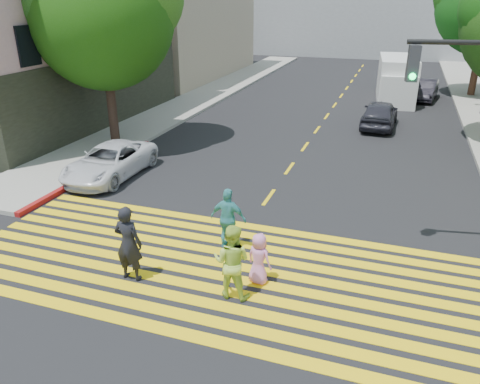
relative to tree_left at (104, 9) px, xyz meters
The scene contains 17 objects.
ground 13.85m from the tree_left, 49.60° to the right, with size 120.00×120.00×0.00m, color black.
sidewalk_left 13.65m from the tree_left, 91.55° to the left, with size 3.00×40.00×0.15m, color gray.
curb_red 6.84m from the tree_left, 70.60° to the right, with size 0.20×8.00×0.16m, color maroon.
crosswalk 13.00m from the tree_left, 45.53° to the right, with size 13.40×5.30×0.01m.
lane_line 16.32m from the tree_left, 57.68° to the left, with size 0.12×34.40×0.01m.
building_left_pink 8.28m from the tree_left, 162.92° to the left, with size 12.10×14.10×11.00m.
building_left_tan 20.02m from the tree_left, 113.06° to the left, with size 12.00×16.00×10.00m, color tan.
tree_left is the anchor object (origin of this frame).
pedestrian_man 12.28m from the tree_left, 55.83° to the right, with size 0.69×0.45×1.90m, color black.
pedestrian_woman 13.69m from the tree_left, 46.09° to the right, with size 0.86×0.67×1.77m, color #B5D74A.
pedestrian_child 13.61m from the tree_left, 42.49° to the right, with size 0.62×0.40×1.27m, color #E384C8.
pedestrian_extra 11.83m from the tree_left, 41.71° to the right, with size 0.99×0.41×1.69m, color teal.
white_sedan 6.63m from the tree_left, 60.71° to the right, with size 1.98×4.30×1.20m, color silver.
dark_car_near 14.01m from the tree_left, 32.19° to the left, with size 1.65×4.10×1.40m, color #25242E.
silver_car 23.97m from the tree_left, 59.42° to the left, with size 2.05×5.04×1.46m, color #B4B4B4.
dark_car_parked 20.65m from the tree_left, 48.11° to the left, with size 1.36×3.89×1.28m, color black.
white_van 18.54m from the tree_left, 49.88° to the left, with size 2.60×5.89×2.70m.
Camera 1 is at (3.77, -7.98, 6.33)m, focal length 35.00 mm.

